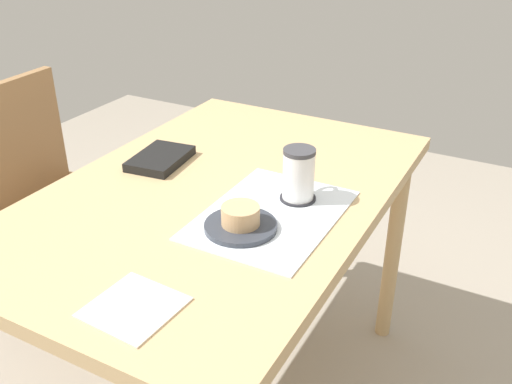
# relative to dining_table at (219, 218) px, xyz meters

# --- Properties ---
(dining_table) EXTENTS (1.17, 0.77, 0.73)m
(dining_table) POSITION_rel_dining_table_xyz_m (0.00, 0.00, 0.00)
(dining_table) COLOR tan
(dining_table) RESTS_ON ground_plane
(wooden_chair) EXTENTS (0.44, 0.44, 0.85)m
(wooden_chair) POSITION_rel_dining_table_xyz_m (0.13, 0.76, -0.18)
(wooden_chair) COLOR #997047
(wooden_chair) RESTS_ON ground_plane
(placemat) EXTENTS (0.39, 0.28, 0.00)m
(placemat) POSITION_rel_dining_table_xyz_m (-0.05, -0.17, 0.08)
(placemat) COLOR white
(placemat) RESTS_ON dining_table
(pastry_plate) EXTENTS (0.16, 0.16, 0.01)m
(pastry_plate) POSITION_rel_dining_table_xyz_m (-0.14, -0.15, 0.09)
(pastry_plate) COLOR #333842
(pastry_plate) RESTS_ON placemat
(pastry) EXTENTS (0.08, 0.08, 0.04)m
(pastry) POSITION_rel_dining_table_xyz_m (-0.14, -0.15, 0.12)
(pastry) COLOR tan
(pastry) RESTS_ON pastry_plate
(coffee_coaster) EXTENTS (0.09, 0.09, 0.00)m
(coffee_coaster) POSITION_rel_dining_table_xyz_m (0.04, -0.20, 0.09)
(coffee_coaster) COLOR #232328
(coffee_coaster) RESTS_ON placemat
(coffee_mug) EXTENTS (0.11, 0.08, 0.12)m
(coffee_mug) POSITION_rel_dining_table_xyz_m (0.04, -0.20, 0.15)
(coffee_mug) COLOR white
(coffee_mug) RESTS_ON coffee_coaster
(paper_napkin) EXTENTS (0.16, 0.16, 0.00)m
(paper_napkin) POSITION_rel_dining_table_xyz_m (-0.46, -0.11, 0.08)
(paper_napkin) COLOR silver
(paper_napkin) RESTS_ON dining_table
(small_book) EXTENTS (0.19, 0.14, 0.02)m
(small_book) POSITION_rel_dining_table_xyz_m (0.06, 0.22, 0.09)
(small_book) COLOR black
(small_book) RESTS_ON dining_table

